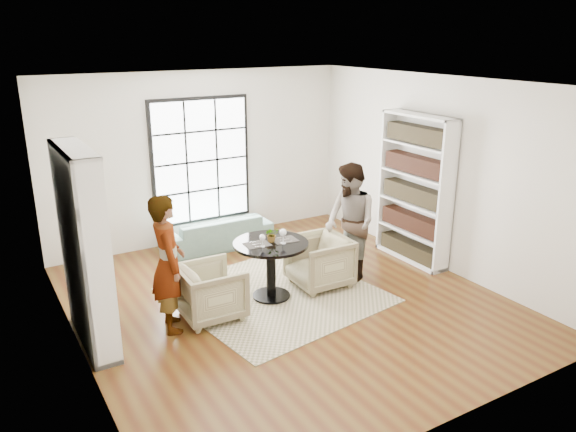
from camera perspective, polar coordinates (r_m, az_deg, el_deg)
ground at (r=7.97m, az=-0.07°, el=-8.66°), size 6.00×6.00×0.00m
room_shell at (r=7.94m, az=-2.08°, el=1.01°), size 6.00×6.01×6.00m
rug at (r=8.15m, az=-1.28°, el=-7.98°), size 2.96×2.96×0.01m
pedestal_table at (r=7.85m, az=-1.74°, el=-4.28°), size 1.05×1.05×0.83m
sofa at (r=9.88m, az=-7.29°, el=-1.62°), size 1.91×0.76×0.56m
armchair_left at (r=7.48m, az=-7.82°, el=-7.63°), size 0.82×0.80×0.73m
armchair_right at (r=8.32m, az=3.17°, el=-4.64°), size 0.86×0.84×0.76m
person_left at (r=7.10m, az=-12.09°, el=-4.75°), size 0.52×0.71×1.77m
person_right at (r=8.44m, az=6.34°, el=-0.66°), size 0.73×0.91×1.78m
placemat_left at (r=7.69m, az=-3.13°, el=-2.90°), size 0.36×0.29×0.01m
placemat_right at (r=7.84m, az=-0.35°, el=-2.45°), size 0.36×0.29×0.01m
cutlery_left at (r=7.69m, az=-3.14°, el=-2.85°), size 0.16×0.23×0.01m
cutlery_right at (r=7.83m, az=-0.35°, el=-2.41°), size 0.16×0.23×0.01m
wine_glass_left at (r=7.57m, az=-2.61°, el=-2.24°), size 0.08×0.08×0.18m
wine_glass_right at (r=7.67m, az=-0.51°, el=-1.73°), size 0.10×0.10×0.22m
flower_centerpiece at (r=7.76m, az=-1.66°, el=-1.86°), size 0.21×0.19×0.21m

